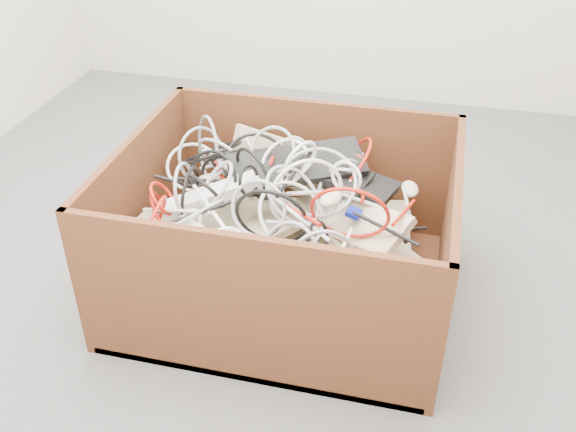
% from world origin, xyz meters
% --- Properties ---
extents(ground, '(3.00, 3.00, 0.00)m').
position_xyz_m(ground, '(0.00, 0.00, 0.00)').
color(ground, '#555557').
rests_on(ground, ground).
extents(cardboard_box, '(1.08, 0.90, 0.54)m').
position_xyz_m(cardboard_box, '(0.18, -0.27, 0.14)').
color(cardboard_box, '#3D200F').
rests_on(cardboard_box, ground).
extents(keyboard_pile, '(0.99, 0.74, 0.37)m').
position_xyz_m(keyboard_pile, '(0.24, -0.22, 0.28)').
color(keyboard_pile, '#C5AF8B').
rests_on(keyboard_pile, cardboard_box).
extents(mice_scatter, '(0.79, 0.64, 0.20)m').
position_xyz_m(mice_scatter, '(0.18, -0.31, 0.36)').
color(mice_scatter, beige).
rests_on(mice_scatter, keyboard_pile).
extents(power_strip_left, '(0.32, 0.20, 0.14)m').
position_xyz_m(power_strip_left, '(-0.05, -0.30, 0.38)').
color(power_strip_left, silver).
rests_on(power_strip_left, keyboard_pile).
extents(power_strip_right, '(0.29, 0.14, 0.09)m').
position_xyz_m(power_strip_right, '(0.04, -0.52, 0.35)').
color(power_strip_right, silver).
rests_on(power_strip_right, keyboard_pile).
extents(vga_plug, '(0.06, 0.05, 0.03)m').
position_xyz_m(vga_plug, '(0.42, -0.27, 0.35)').
color(vga_plug, '#0B19AC').
rests_on(vga_plug, keyboard_pile).
extents(cable_tangle, '(0.98, 0.79, 0.43)m').
position_xyz_m(cable_tangle, '(0.09, -0.25, 0.40)').
color(cable_tangle, silver).
rests_on(cable_tangle, keyboard_pile).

